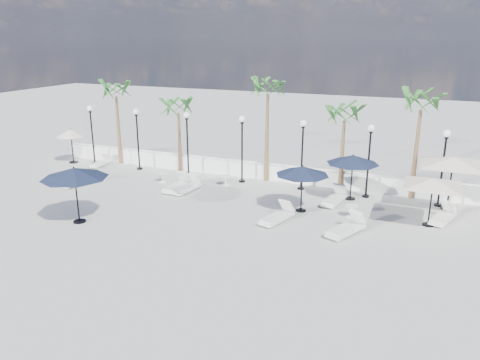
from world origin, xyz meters
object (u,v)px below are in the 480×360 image
at_px(lounger_1, 176,186).
at_px(parasol_navy_mid, 353,160).
at_px(parasol_cream_sq_a, 454,157).
at_px(parasol_cream_small, 71,133).
at_px(lounger_4, 277,217).
at_px(lounger_6, 443,217).
at_px(lounger_3, 186,187).
at_px(parasol_navy_right, 302,171).
at_px(lounger_2, 101,163).
at_px(lounger_7, 334,199).
at_px(lounger_5, 346,228).
at_px(parasol_navy_left, 74,173).
at_px(parasol_cream_sq_b, 434,178).
at_px(lounger_0, 74,182).

distance_m(lounger_1, parasol_navy_mid, 9.47).
distance_m(parasol_cream_sq_a, parasol_cream_small, 22.92).
relative_size(lounger_4, parasol_cream_sq_a, 0.37).
height_order(lounger_6, parasol_cream_small, parasol_cream_small).
bearing_deg(parasol_cream_sq_a, lounger_6, -95.77).
xyz_separation_m(lounger_3, parasol_navy_right, (6.50, -0.46, 1.76)).
height_order(lounger_2, parasol_navy_mid, parasol_navy_mid).
height_order(lounger_3, lounger_7, lounger_7).
relative_size(lounger_4, lounger_5, 0.97).
bearing_deg(parasol_navy_left, parasol_navy_mid, 36.00).
bearing_deg(parasol_navy_right, lounger_4, -109.93).
relative_size(lounger_2, parasol_cream_sq_a, 0.30).
xyz_separation_m(parasol_navy_mid, parasol_cream_sq_a, (4.61, 0.32, 0.51)).
height_order(lounger_1, lounger_4, lounger_1).
bearing_deg(lounger_4, parasol_cream_small, 178.95).
relative_size(lounger_1, parasol_cream_small, 0.91).
height_order(parasol_navy_left, parasol_cream_sq_b, parasol_navy_left).
height_order(lounger_6, parasol_cream_sq_b, parasol_cream_sq_b).
distance_m(lounger_3, lounger_4, 6.27).
bearing_deg(parasol_navy_left, parasol_cream_sq_b, 21.00).
bearing_deg(lounger_1, lounger_2, 158.26).
height_order(lounger_4, parasol_cream_sq_b, parasol_cream_sq_b).
height_order(lounger_5, parasol_navy_mid, parasol_navy_mid).
xyz_separation_m(lounger_4, parasol_navy_left, (-8.27, -3.44, 2.05)).
xyz_separation_m(parasol_cream_sq_a, parasol_cream_small, (-22.91, 0.00, -0.64)).
bearing_deg(parasol_cream_sq_a, lounger_4, -146.47).
xyz_separation_m(lounger_4, parasol_cream_small, (-15.77, 4.74, 1.72)).
distance_m(parasol_navy_left, parasol_cream_small, 11.10).
distance_m(parasol_navy_mid, parasol_cream_sq_a, 4.65).
distance_m(lounger_0, lounger_1, 5.91).
bearing_deg(lounger_5, lounger_7, 133.00).
xyz_separation_m(lounger_3, lounger_4, (5.87, -2.21, 0.00)).
bearing_deg(lounger_4, parasol_cream_sq_b, 34.56).
distance_m(parasol_navy_left, parasol_navy_mid, 13.36).
height_order(lounger_4, parasol_navy_right, parasol_navy_right).
bearing_deg(lounger_1, parasol_cream_small, 162.81).
relative_size(lounger_3, parasol_navy_right, 0.82).
bearing_deg(lounger_0, lounger_6, 6.43).
distance_m(lounger_3, lounger_7, 7.86).
height_order(parasol_cream_sq_a, parasol_cream_sq_b, parasol_cream_sq_a).
relative_size(lounger_5, parasol_navy_left, 0.75).
height_order(lounger_0, lounger_2, lounger_0).
bearing_deg(lounger_2, parasol_navy_mid, -4.60).
bearing_deg(parasol_cream_sq_b, lounger_7, 164.63).
bearing_deg(parasol_cream_sq_b, lounger_0, -175.66).
bearing_deg(lounger_4, parasol_navy_right, 85.74).
bearing_deg(lounger_7, lounger_6, 2.58).
relative_size(lounger_0, lounger_2, 1.03).
height_order(lounger_1, lounger_5, lounger_5).
xyz_separation_m(lounger_3, lounger_6, (12.82, 0.65, -0.01)).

